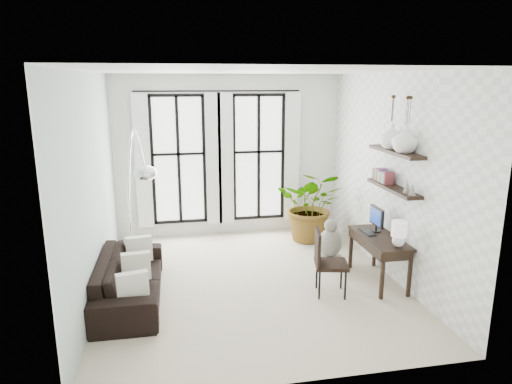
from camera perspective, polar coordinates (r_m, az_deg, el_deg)
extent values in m
plane|color=beige|center=(7.27, -0.64, -11.20)|extent=(5.00, 5.00, 0.00)
plane|color=white|center=(6.60, -0.72, 14.90)|extent=(5.00, 5.00, 0.00)
plane|color=#A6B9B1|center=(6.75, -19.84, 0.37)|extent=(0.00, 5.00, 5.00)
plane|color=white|center=(7.48, 16.57, 1.85)|extent=(0.00, 5.00, 5.00)
plane|color=white|center=(9.19, -3.41, 4.51)|extent=(4.50, 0.00, 4.50)
cube|color=white|center=(9.09, -9.65, 3.93)|extent=(1.00, 0.02, 2.50)
cube|color=white|center=(9.01, -13.97, 3.63)|extent=(0.30, 0.04, 2.60)
cube|color=white|center=(9.03, -5.32, 4.00)|extent=(0.30, 0.04, 2.60)
cube|color=white|center=(9.26, 0.31, 4.30)|extent=(1.00, 0.02, 2.50)
cube|color=white|center=(9.06, -3.80, 4.06)|extent=(0.30, 0.04, 2.60)
cube|color=white|center=(9.32, 4.55, 4.31)|extent=(0.30, 0.04, 2.60)
cylinder|color=black|center=(8.93, -4.73, 12.48)|extent=(3.20, 0.03, 0.03)
cube|color=black|center=(7.14, 16.75, 0.47)|extent=(0.25, 1.30, 0.05)
cube|color=black|center=(7.04, 17.06, 4.84)|extent=(0.25, 1.30, 0.05)
cube|color=#B6322D|center=(7.59, 14.93, 2.25)|extent=(0.16, 0.04, 0.18)
cube|color=blue|center=(7.55, 15.07, 2.18)|extent=(0.16, 0.04, 0.18)
cube|color=#C9832C|center=(7.51, 15.22, 2.11)|extent=(0.16, 0.03, 0.18)
cube|color=#2B8337|center=(7.47, 15.37, 2.05)|extent=(0.16, 0.04, 0.18)
cube|color=#9C52C1|center=(7.43, 15.52, 1.98)|extent=(0.16, 0.04, 0.18)
cube|color=yellow|center=(7.39, 15.67, 1.91)|extent=(0.16, 0.04, 0.18)
cube|color=#555555|center=(7.36, 15.82, 1.83)|extent=(0.16, 0.04, 0.18)
cube|color=#37BAC1|center=(7.32, 15.98, 1.76)|extent=(0.16, 0.04, 0.18)
cube|color=tan|center=(7.28, 16.14, 1.69)|extent=(0.16, 0.04, 0.18)
cube|color=brown|center=(7.24, 16.29, 1.62)|extent=(0.16, 0.04, 0.18)
cone|color=gray|center=(6.77, 18.35, 0.66)|extent=(0.10, 0.10, 0.18)
cone|color=gray|center=(6.64, 18.97, 0.37)|extent=(0.10, 0.10, 0.18)
imported|color=black|center=(6.86, -15.50, -10.37)|extent=(0.87, 2.19, 0.64)
cube|color=beige|center=(6.15, -15.17, -11.43)|extent=(0.40, 0.12, 0.40)
cube|color=beige|center=(6.79, -14.75, -8.95)|extent=(0.40, 0.12, 0.40)
cube|color=beige|center=(7.44, -14.40, -6.90)|extent=(0.40, 0.12, 0.40)
imported|color=#2D7228|center=(8.95, 6.98, -1.67)|extent=(1.61, 1.53, 1.42)
cube|color=black|center=(7.28, 15.21, -5.55)|extent=(0.53, 1.25, 0.04)
cube|color=black|center=(7.30, 15.03, -6.21)|extent=(0.48, 1.19, 0.12)
cube|color=black|center=(6.84, 15.50, -10.14)|extent=(0.05, 0.05, 0.69)
cube|color=black|center=(7.02, 18.66, -9.71)|extent=(0.05, 0.05, 0.69)
cube|color=black|center=(7.81, 11.79, -6.88)|extent=(0.05, 0.05, 0.69)
cube|color=black|center=(7.97, 14.63, -6.60)|extent=(0.05, 0.05, 0.69)
cube|color=black|center=(7.42, 14.87, -2.96)|extent=(0.04, 0.42, 0.30)
cube|color=navy|center=(7.41, 14.70, -2.97)|extent=(0.00, 0.36, 0.24)
cube|color=black|center=(7.43, 13.75, -4.81)|extent=(0.15, 0.40, 0.02)
sphere|color=silver|center=(6.86, 17.37, -5.91)|extent=(0.18, 0.18, 0.18)
cylinder|color=white|center=(6.80, 17.48, -4.40)|extent=(0.22, 0.22, 0.22)
cube|color=black|center=(6.81, 9.39, -8.92)|extent=(0.55, 0.55, 0.05)
cube|color=black|center=(6.69, 7.72, -6.92)|extent=(0.14, 0.46, 0.51)
cylinder|color=black|center=(6.69, 8.34, -11.61)|extent=(0.03, 0.03, 0.43)
cylinder|color=black|center=(6.82, 11.34, -11.26)|extent=(0.03, 0.03, 0.43)
cylinder|color=black|center=(7.01, 7.35, -10.36)|extent=(0.03, 0.03, 0.43)
cylinder|color=black|center=(7.13, 10.22, -10.06)|extent=(0.03, 0.03, 0.43)
cylinder|color=silver|center=(8.50, -15.21, -7.56)|extent=(0.36, 0.36, 0.10)
cylinder|color=silver|center=(8.34, -15.42, -4.38)|extent=(0.04, 0.04, 0.99)
ellipsoid|color=silver|center=(6.44, -13.66, 2.32)|extent=(0.32, 0.32, 0.21)
cylinder|color=gray|center=(8.05, 9.14, -8.32)|extent=(0.44, 0.44, 0.13)
ellipsoid|color=gray|center=(7.94, 9.23, -6.27)|extent=(0.39, 0.39, 0.48)
sphere|color=gray|center=(7.85, 9.31, -4.16)|extent=(0.22, 0.22, 0.22)
imported|color=white|center=(6.79, 18.16, 6.30)|extent=(0.37, 0.37, 0.38)
imported|color=white|center=(7.14, 16.62, 6.74)|extent=(0.37, 0.37, 0.38)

